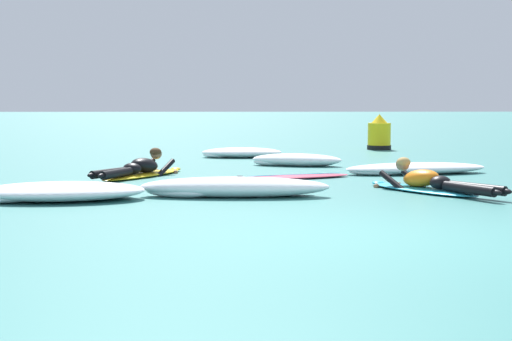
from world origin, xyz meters
TOP-DOWN VIEW (x-y plane):
  - ground_plane at (0.00, 10.00)m, footprint 120.00×120.00m
  - surfer_near at (1.27, 3.64)m, footprint 1.74×2.41m
  - surfer_far at (-3.31, 6.03)m, footprint 1.55×2.50m
  - drifting_surfboard at (-0.67, 5.67)m, footprint 2.27×1.24m
  - whitewater_front at (-3.99, 2.85)m, footprint 2.39×1.34m
  - whitewater_mid_left at (-1.47, 10.61)m, footprint 1.90×0.94m
  - whitewater_mid_right at (-1.61, 3.20)m, footprint 2.72×0.80m
  - whitewater_back at (-0.35, 8.26)m, footprint 1.98×1.14m
  - whitewater_far_band at (1.72, 6.51)m, footprint 2.80×1.27m
  - channel_marker_buoy at (2.25, 13.33)m, footprint 0.65×0.65m

SIDE VIEW (x-z plane):
  - ground_plane at x=0.00m, z-range 0.00..0.00m
  - drifting_surfboard at x=-0.67m, z-range -0.05..0.11m
  - whitewater_far_band at x=1.72m, z-range -0.01..0.20m
  - whitewater_mid_left at x=-1.47m, z-range -0.01..0.23m
  - whitewater_front at x=-3.99m, z-range -0.01..0.25m
  - whitewater_back at x=-0.35m, z-range -0.01..0.25m
  - whitewater_mid_right at x=-1.61m, z-range -0.01..0.28m
  - surfer_near at x=1.27m, z-range -0.13..0.40m
  - surfer_far at x=-3.31m, z-range -0.13..0.41m
  - channel_marker_buoy at x=2.25m, z-range -0.10..0.86m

